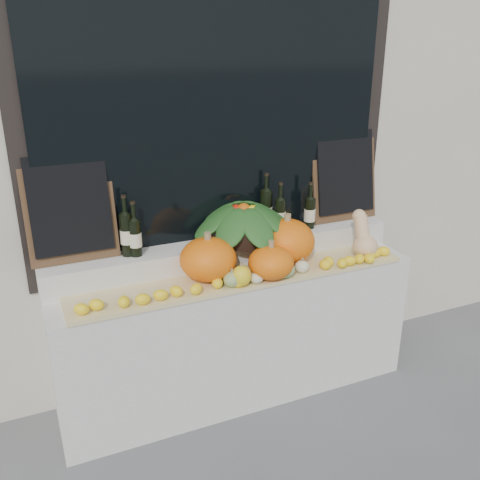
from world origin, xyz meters
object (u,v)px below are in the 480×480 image
object	(u,v)px
wine_bottle_tall	(266,211)
pumpkin_right	(287,241)
pumpkin_left	(208,259)
butternut_squash	(364,239)
produce_bowl	(244,221)

from	to	relation	value
wine_bottle_tall	pumpkin_right	bearing A→B (deg)	-80.42
pumpkin_left	wine_bottle_tall	bearing A→B (deg)	27.96
butternut_squash	wine_bottle_tall	size ratio (longest dim) A/B	0.75
wine_bottle_tall	pumpkin_left	bearing A→B (deg)	-152.04
pumpkin_left	butternut_squash	xyz separation A→B (m)	(1.05, -0.07, -0.01)
produce_bowl	wine_bottle_tall	distance (m)	0.20
butternut_squash	wine_bottle_tall	world-z (taller)	wine_bottle_tall
pumpkin_left	butternut_squash	distance (m)	1.06
pumpkin_left	produce_bowl	size ratio (longest dim) A/B	0.47
pumpkin_left	wine_bottle_tall	world-z (taller)	wine_bottle_tall
butternut_squash	wine_bottle_tall	bearing A→B (deg)	147.75
pumpkin_right	produce_bowl	xyz separation A→B (m)	(-0.22, 0.17, 0.11)
wine_bottle_tall	produce_bowl	bearing A→B (deg)	-163.10
pumpkin_right	wine_bottle_tall	bearing A→B (deg)	99.58
produce_bowl	wine_bottle_tall	size ratio (longest dim) A/B	1.80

